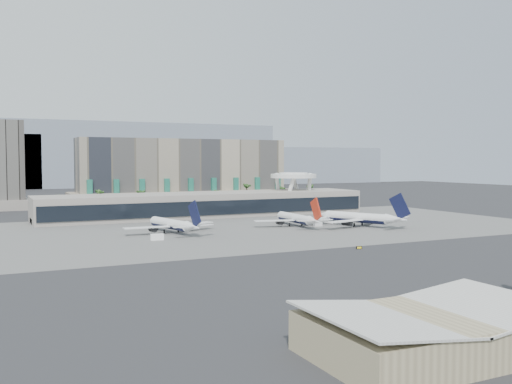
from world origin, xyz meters
name	(u,v)px	position (x,y,z in m)	size (l,w,h in m)	color
ground	(320,244)	(0.00, 0.00, 0.00)	(900.00, 900.00, 0.00)	#232326
apron_pad	(252,227)	(0.00, 55.00, 0.03)	(260.00, 130.00, 0.06)	#5B5B59
mountain_ridge	(114,159)	(27.88, 470.00, 29.89)	(680.00, 60.00, 70.00)	gray
hotel	(185,180)	(10.00, 174.41, 16.81)	(140.00, 30.00, 42.00)	tan
office_tower	(0,170)	(-95.00, 200.00, 22.94)	(30.00, 30.00, 52.00)	black
terminal	(207,203)	(0.00, 109.84, 6.52)	(170.00, 32.50, 14.50)	#ADA398
saucer_structure	(293,179)	(55.00, 116.00, 18.45)	(26.00, 26.00, 21.89)	white
palm_row	(196,192)	(7.00, 145.00, 10.50)	(157.80, 2.80, 13.10)	brown
hangar_left	(430,333)	(-45.00, -102.00, 3.20)	(36.65, 22.60, 7.55)	#978865
airliner_left	(172,224)	(-37.00, 50.78, 3.56)	(38.87, 40.41, 14.10)	white
airliner_centre	(297,218)	(19.01, 49.61, 3.47)	(38.71, 39.85, 13.76)	white
airliner_right	(360,218)	(43.69, 37.14, 3.89)	(40.42, 41.60, 15.41)	white
service_vehicle_a	(157,237)	(-48.09, 33.57, 1.15)	(4.69, 2.29, 2.29)	white
service_vehicle_b	(318,224)	(27.38, 45.58, 0.93)	(3.61, 2.06, 1.86)	white
taxiway_sign	(359,248)	(5.37, -14.96, 0.47)	(2.12, 0.65, 0.95)	black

